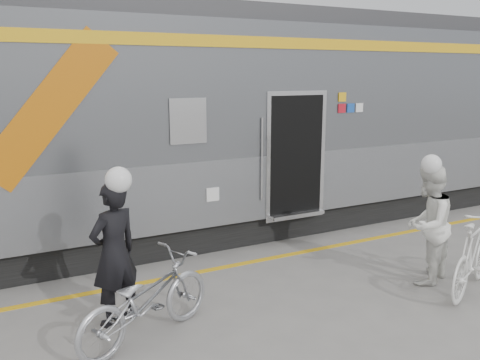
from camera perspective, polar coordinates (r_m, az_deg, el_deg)
ground at (r=6.53m, az=9.62°, el=-15.36°), size 90.00×90.00×0.00m
train at (r=9.23m, az=-10.43°, el=6.04°), size 24.00×3.17×4.10m
safety_strip at (r=8.18m, az=0.42°, el=-9.34°), size 24.00×0.12×0.01m
man at (r=6.24m, az=-13.96°, el=-8.02°), size 0.76×0.64×1.76m
bicycle_left at (r=5.95m, az=-10.54°, el=-13.03°), size 1.95×1.31×0.97m
woman at (r=7.73m, az=20.31°, el=-4.71°), size 1.03×0.93×1.72m
bicycle_right at (r=7.72m, az=24.67°, el=-7.73°), size 1.78×1.14×1.04m
helmet_man at (r=5.98m, az=-14.45°, el=1.35°), size 0.31×0.31×0.31m
helmet_woman at (r=7.51m, az=20.86°, el=2.60°), size 0.27×0.27×0.27m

